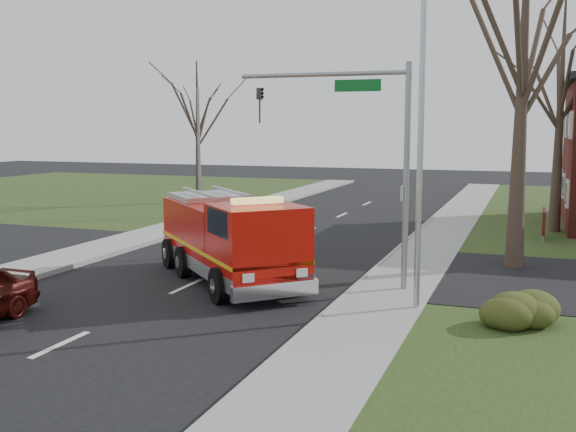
% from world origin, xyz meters
% --- Properties ---
extents(ground, '(120.00, 120.00, 0.00)m').
position_xyz_m(ground, '(0.00, 0.00, 0.00)').
color(ground, black).
rests_on(ground, ground).
extents(sidewalk_right, '(2.40, 80.00, 0.15)m').
position_xyz_m(sidewalk_right, '(6.20, 0.00, 0.07)').
color(sidewalk_right, gray).
rests_on(sidewalk_right, ground).
extents(sidewalk_left, '(2.40, 80.00, 0.15)m').
position_xyz_m(sidewalk_left, '(-6.20, 0.00, 0.07)').
color(sidewalk_left, gray).
rests_on(sidewalk_left, ground).
extents(health_center_sign, '(0.12, 2.00, 1.40)m').
position_xyz_m(health_center_sign, '(10.50, 12.50, 0.88)').
color(health_center_sign, '#461013').
rests_on(health_center_sign, ground).
extents(hedge_corner, '(2.80, 2.00, 0.90)m').
position_xyz_m(hedge_corner, '(9.00, -1.00, 0.58)').
color(hedge_corner, '#293513').
rests_on(hedge_corner, lawn_right).
extents(bare_tree_near, '(6.00, 6.00, 12.00)m').
position_xyz_m(bare_tree_near, '(9.50, 6.00, 7.41)').
color(bare_tree_near, '#392D21').
rests_on(bare_tree_near, ground).
extents(bare_tree_far, '(5.25, 5.25, 10.50)m').
position_xyz_m(bare_tree_far, '(11.00, 15.00, 6.49)').
color(bare_tree_far, '#392D21').
rests_on(bare_tree_far, ground).
extents(bare_tree_left, '(4.50, 4.50, 9.00)m').
position_xyz_m(bare_tree_left, '(-10.00, 20.00, 5.56)').
color(bare_tree_left, '#392D21').
rests_on(bare_tree_left, ground).
extents(traffic_signal_mast, '(5.29, 0.18, 6.80)m').
position_xyz_m(traffic_signal_mast, '(5.21, 1.50, 4.71)').
color(traffic_signal_mast, gray).
rests_on(traffic_signal_mast, ground).
extents(streetlight_pole, '(1.48, 0.16, 8.40)m').
position_xyz_m(streetlight_pole, '(7.14, -0.50, 4.55)').
color(streetlight_pole, '#B7BABF').
rests_on(streetlight_pole, ground).
extents(utility_pole_far, '(0.14, 0.14, 7.00)m').
position_xyz_m(utility_pole_far, '(-6.80, 14.00, 3.50)').
color(utility_pole_far, gray).
rests_on(utility_pole_far, ground).
extents(fire_engine, '(6.89, 6.92, 2.94)m').
position_xyz_m(fire_engine, '(1.01, 1.10, 1.33)').
color(fire_engine, '#B80E08').
rests_on(fire_engine, ground).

